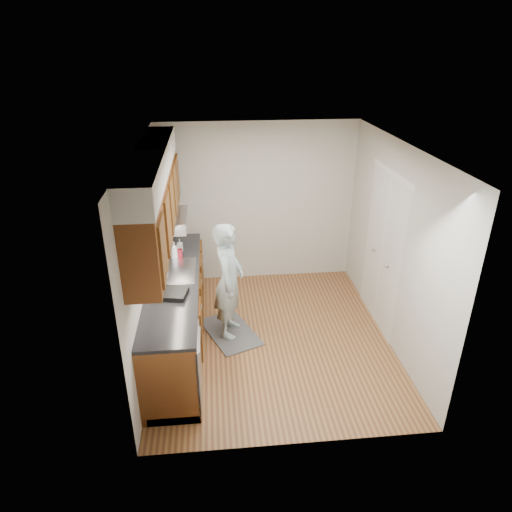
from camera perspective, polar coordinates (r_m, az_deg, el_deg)
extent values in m
plane|color=olive|center=(6.09, 1.92, -10.14)|extent=(3.50, 3.50, 0.00)
plane|color=white|center=(5.06, 2.34, 13.52)|extent=(3.50, 3.50, 0.00)
cube|color=#BAB8AE|center=(5.48, -13.64, -0.10)|extent=(0.02, 3.50, 2.50)
cube|color=#BAB8AE|center=(5.84, 16.85, 1.18)|extent=(0.02, 3.50, 2.50)
cube|color=#BAB8AE|center=(7.07, 0.21, 6.53)|extent=(3.00, 0.02, 2.50)
cube|color=brown|center=(5.82, -9.89, -7.09)|extent=(0.60, 2.80, 0.90)
cube|color=black|center=(5.59, -10.41, -3.02)|extent=(0.63, 2.80, 0.04)
cube|color=#B2B2B7|center=(5.78, -10.11, -2.34)|extent=(0.48, 0.68, 0.14)
cube|color=#B2B2B7|center=(5.75, -10.15, -1.86)|extent=(0.52, 0.72, 0.01)
cube|color=#B2B2B7|center=(4.89, -7.12, -13.64)|extent=(0.03, 0.60, 0.80)
cube|color=brown|center=(5.24, -12.49, 5.67)|extent=(0.33, 2.80, 0.75)
cube|color=silver|center=(5.09, -13.05, 11.23)|extent=(0.35, 2.80, 0.30)
cube|color=#A5A5AA|center=(6.18, -10.74, 4.39)|extent=(0.46, 0.75, 0.16)
cube|color=white|center=(6.18, 15.50, 0.42)|extent=(0.02, 1.22, 2.05)
cube|color=#5D5D5F|center=(6.19, -3.22, -9.44)|extent=(0.86, 1.07, 0.02)
imported|color=#9CB7BE|center=(5.73, -3.44, -2.19)|extent=(0.53, 0.69, 1.75)
imported|color=silver|center=(6.03, -10.19, 0.71)|extent=(0.12, 0.12, 0.24)
imported|color=silver|center=(6.25, -9.50, 1.33)|extent=(0.08, 0.08, 0.17)
imported|color=silver|center=(6.24, -10.34, 1.10)|extent=(0.15, 0.15, 0.15)
cylinder|color=#B71F33|center=(6.06, -9.49, 0.28)|extent=(0.08, 0.08, 0.13)
cylinder|color=#A5A5AA|center=(6.07, -9.51, 0.21)|extent=(0.08, 0.08, 0.11)
cube|color=black|center=(5.22, -10.56, -4.62)|extent=(0.40, 0.36, 0.06)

